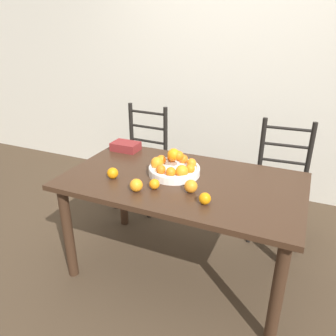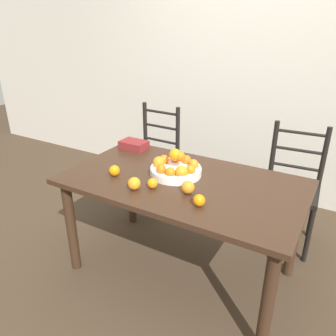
{
  "view_description": "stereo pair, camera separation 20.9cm",
  "coord_description": "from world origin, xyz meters",
  "px_view_note": "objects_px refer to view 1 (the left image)",
  "views": [
    {
      "loc": [
        0.7,
        -1.81,
        1.69
      ],
      "look_at": [
        -0.08,
        -0.06,
        0.84
      ],
      "focal_mm": 35.0,
      "sensor_mm": 36.0,
      "label": 1
    },
    {
      "loc": [
        0.88,
        -1.71,
        1.69
      ],
      "look_at": [
        -0.08,
        -0.06,
        0.84
      ],
      "focal_mm": 35.0,
      "sensor_mm": 36.0,
      "label": 2
    }
  ],
  "objects_px": {
    "chair_right": "(280,184)",
    "book_stack": "(126,146)",
    "orange_loose_2": "(191,186)",
    "fruit_bowl": "(174,167)",
    "orange_loose_4": "(205,199)",
    "orange_loose_1": "(136,185)",
    "orange_loose_0": "(154,184)",
    "orange_loose_3": "(113,173)",
    "chair_left": "(142,159)"
  },
  "relations": [
    {
      "from": "orange_loose_4",
      "to": "orange_loose_1",
      "type": "bearing_deg",
      "value": -177.37
    },
    {
      "from": "orange_loose_0",
      "to": "orange_loose_1",
      "type": "xyz_separation_m",
      "value": [
        -0.09,
        -0.07,
        0.01
      ]
    },
    {
      "from": "orange_loose_3",
      "to": "orange_loose_1",
      "type": "bearing_deg",
      "value": -22.59
    },
    {
      "from": "fruit_bowl",
      "to": "chair_right",
      "type": "bearing_deg",
      "value": 48.57
    },
    {
      "from": "orange_loose_1",
      "to": "chair_left",
      "type": "distance_m",
      "value": 1.22
    },
    {
      "from": "orange_loose_2",
      "to": "chair_left",
      "type": "height_order",
      "value": "chair_left"
    },
    {
      "from": "fruit_bowl",
      "to": "orange_loose_4",
      "type": "relative_size",
      "value": 5.03
    },
    {
      "from": "orange_loose_2",
      "to": "book_stack",
      "type": "bearing_deg",
      "value": 147.65
    },
    {
      "from": "fruit_bowl",
      "to": "chair_right",
      "type": "distance_m",
      "value": 1.03
    },
    {
      "from": "orange_loose_3",
      "to": "book_stack",
      "type": "distance_m",
      "value": 0.52
    },
    {
      "from": "fruit_bowl",
      "to": "orange_loose_0",
      "type": "bearing_deg",
      "value": -96.73
    },
    {
      "from": "orange_loose_0",
      "to": "orange_loose_2",
      "type": "xyz_separation_m",
      "value": [
        0.22,
        0.05,
        0.01
      ]
    },
    {
      "from": "orange_loose_0",
      "to": "orange_loose_2",
      "type": "distance_m",
      "value": 0.23
    },
    {
      "from": "orange_loose_1",
      "to": "chair_right",
      "type": "height_order",
      "value": "chair_right"
    },
    {
      "from": "orange_loose_4",
      "to": "book_stack",
      "type": "bearing_deg",
      "value": 146.51
    },
    {
      "from": "orange_loose_4",
      "to": "chair_left",
      "type": "height_order",
      "value": "chair_left"
    },
    {
      "from": "fruit_bowl",
      "to": "book_stack",
      "type": "height_order",
      "value": "fruit_bowl"
    },
    {
      "from": "orange_loose_4",
      "to": "chair_right",
      "type": "xyz_separation_m",
      "value": [
        0.33,
        1.03,
        -0.31
      ]
    },
    {
      "from": "fruit_bowl",
      "to": "orange_loose_2",
      "type": "bearing_deg",
      "value": -45.28
    },
    {
      "from": "fruit_bowl",
      "to": "chair_right",
      "type": "xyz_separation_m",
      "value": [
        0.65,
        0.73,
        -0.33
      ]
    },
    {
      "from": "orange_loose_1",
      "to": "chair_left",
      "type": "bearing_deg",
      "value": 116.92
    },
    {
      "from": "book_stack",
      "to": "orange_loose_0",
      "type": "bearing_deg",
      "value": -45.21
    },
    {
      "from": "orange_loose_0",
      "to": "orange_loose_2",
      "type": "relative_size",
      "value": 0.81
    },
    {
      "from": "chair_right",
      "to": "book_stack",
      "type": "distance_m",
      "value": 1.31
    },
    {
      "from": "orange_loose_2",
      "to": "orange_loose_4",
      "type": "relative_size",
      "value": 1.16
    },
    {
      "from": "orange_loose_1",
      "to": "orange_loose_4",
      "type": "bearing_deg",
      "value": 2.63
    },
    {
      "from": "orange_loose_2",
      "to": "chair_right",
      "type": "height_order",
      "value": "chair_right"
    },
    {
      "from": "orange_loose_2",
      "to": "orange_loose_4",
      "type": "distance_m",
      "value": 0.16
    },
    {
      "from": "fruit_bowl",
      "to": "chair_left",
      "type": "height_order",
      "value": "chair_left"
    },
    {
      "from": "orange_loose_2",
      "to": "orange_loose_3",
      "type": "relative_size",
      "value": 1.09
    },
    {
      "from": "orange_loose_0",
      "to": "book_stack",
      "type": "height_order",
      "value": "book_stack"
    },
    {
      "from": "orange_loose_1",
      "to": "orange_loose_2",
      "type": "distance_m",
      "value": 0.33
    },
    {
      "from": "fruit_bowl",
      "to": "orange_loose_2",
      "type": "xyz_separation_m",
      "value": [
        0.19,
        -0.19,
        -0.01
      ]
    },
    {
      "from": "fruit_bowl",
      "to": "chair_left",
      "type": "xyz_separation_m",
      "value": [
        -0.65,
        0.73,
        -0.33
      ]
    },
    {
      "from": "fruit_bowl",
      "to": "orange_loose_1",
      "type": "xyz_separation_m",
      "value": [
        -0.12,
        -0.31,
        -0.01
      ]
    },
    {
      "from": "chair_right",
      "to": "orange_loose_4",
      "type": "bearing_deg",
      "value": -111.97
    },
    {
      "from": "orange_loose_2",
      "to": "book_stack",
      "type": "distance_m",
      "value": 0.86
    },
    {
      "from": "chair_left",
      "to": "orange_loose_2",
      "type": "bearing_deg",
      "value": -46.04
    },
    {
      "from": "orange_loose_0",
      "to": "orange_loose_4",
      "type": "distance_m",
      "value": 0.34
    },
    {
      "from": "orange_loose_1",
      "to": "orange_loose_4",
      "type": "xyz_separation_m",
      "value": [
        0.43,
        0.02,
        -0.01
      ]
    },
    {
      "from": "orange_loose_2",
      "to": "chair_left",
      "type": "xyz_separation_m",
      "value": [
        -0.84,
        0.93,
        -0.32
      ]
    },
    {
      "from": "fruit_bowl",
      "to": "book_stack",
      "type": "xyz_separation_m",
      "value": [
        -0.53,
        0.27,
        -0.02
      ]
    },
    {
      "from": "orange_loose_2",
      "to": "book_stack",
      "type": "relative_size",
      "value": 0.37
    },
    {
      "from": "orange_loose_2",
      "to": "fruit_bowl",
      "type": "bearing_deg",
      "value": 134.72
    },
    {
      "from": "orange_loose_1",
      "to": "chair_right",
      "type": "distance_m",
      "value": 1.33
    },
    {
      "from": "orange_loose_0",
      "to": "chair_right",
      "type": "bearing_deg",
      "value": 55.29
    },
    {
      "from": "chair_right",
      "to": "book_stack",
      "type": "height_order",
      "value": "chair_right"
    },
    {
      "from": "orange_loose_2",
      "to": "orange_loose_3",
      "type": "xyz_separation_m",
      "value": [
        -0.54,
        -0.02,
        -0.0
      ]
    },
    {
      "from": "orange_loose_3",
      "to": "orange_loose_2",
      "type": "bearing_deg",
      "value": 2.63
    },
    {
      "from": "orange_loose_1",
      "to": "book_stack",
      "type": "height_order",
      "value": "orange_loose_1"
    }
  ]
}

